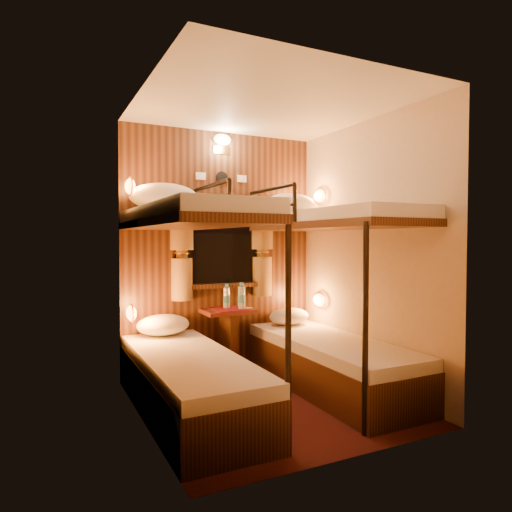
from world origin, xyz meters
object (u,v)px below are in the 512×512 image
bunk_left (189,341)px  bottle_left (227,298)px  bunk_right (330,327)px  bottle_right (242,297)px  table (228,333)px

bunk_left → bottle_left: size_ratio=7.84×
bunk_left → bottle_left: bunk_left is taller
bunk_left → bunk_right: size_ratio=1.00×
bunk_right → bottle_right: bunk_right is taller
table → bottle_left: bearing=83.6°
bottle_left → bottle_right: 0.15m
bunk_left → bottle_left: (0.66, 0.85, 0.20)m
table → bunk_left: bearing=-129.7°
bottle_right → table: bearing=165.6°
bottle_right → bunk_right: bearing=-55.2°
bunk_left → bottle_right: bunk_left is taller
bunk_right → table: bunk_right is taller
bunk_right → table: bearing=129.7°
bunk_right → table: (-0.65, 0.78, -0.14)m
table → bottle_left: (0.01, 0.06, 0.34)m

